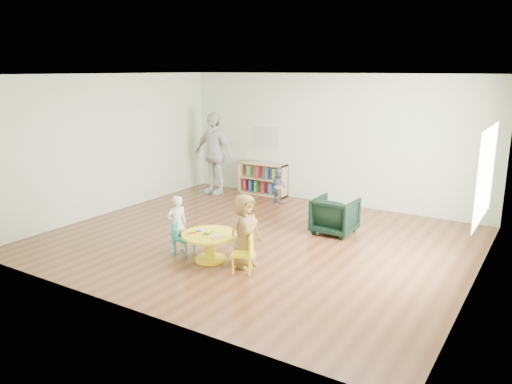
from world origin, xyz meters
TOP-DOWN VIEW (x-y plane):
  - room at (0.01, 0.00)m, footprint 7.10×7.00m
  - activity_table at (-0.11, -1.18)m, footprint 0.87×0.87m
  - kid_chair_left at (-0.66, -1.18)m, footprint 0.28×0.28m
  - kid_chair_right at (0.59, -1.27)m, footprint 0.40×0.40m
  - bookshelf at (-1.61, 2.86)m, footprint 1.20×0.30m
  - alphabet_poster at (-1.60, 2.98)m, footprint 0.74×0.01m
  - armchair at (1.00, 1.06)m, footprint 0.71×0.73m
  - child_left at (-0.78, -1.16)m, footprint 0.34×0.40m
  - child_right at (0.47, -1.09)m, footprint 0.48×0.62m
  - toddler at (-0.92, 2.41)m, footprint 0.46×0.42m
  - adult_caretaker at (-2.61, 2.30)m, footprint 1.17×0.58m

SIDE VIEW (x-z plane):
  - kid_chair_left at x=-0.66m, z-range 0.02..0.53m
  - kid_chair_right at x=0.59m, z-range 0.02..0.58m
  - activity_table at x=-0.11m, z-range 0.06..0.54m
  - armchair at x=1.00m, z-range 0.00..0.66m
  - bookshelf at x=-1.61m, z-range -0.01..0.74m
  - toddler at x=-0.92m, z-range 0.00..0.76m
  - child_left at x=-0.78m, z-range 0.00..0.94m
  - child_right at x=0.47m, z-range 0.00..1.12m
  - adult_caretaker at x=-2.61m, z-range 0.00..1.92m
  - alphabet_poster at x=-1.60m, z-range 1.08..1.62m
  - room at x=0.01m, z-range 0.49..3.29m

